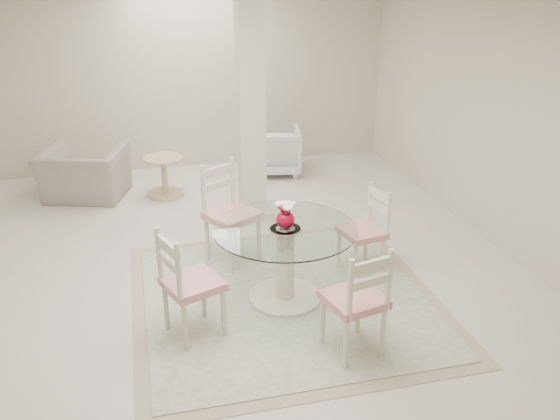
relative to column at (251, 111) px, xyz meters
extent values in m
plane|color=silver|center=(-0.50, -1.30, -1.35)|extent=(7.00, 7.00, 0.00)
cube|color=beige|center=(-0.50, 2.20, 0.00)|extent=(6.00, 0.02, 2.70)
cube|color=beige|center=(-0.50, -4.80, 0.00)|extent=(6.00, 0.02, 2.70)
cube|color=beige|center=(2.50, -1.30, 0.00)|extent=(0.02, 7.00, 2.70)
cube|color=beige|center=(0.00, 0.00, 0.00)|extent=(0.30, 0.30, 2.70)
cube|color=tan|center=(-0.09, -1.98, -1.35)|extent=(2.85, 2.85, 0.01)
cube|color=beige|center=(-0.09, -1.98, -1.34)|extent=(2.60, 2.60, 0.01)
cylinder|color=beige|center=(-0.09, -1.98, -1.32)|extent=(0.69, 0.69, 0.05)
cylinder|color=beige|center=(-0.09, -1.98, -0.96)|extent=(0.17, 0.17, 0.71)
cylinder|color=beige|center=(-0.09, -1.98, -0.62)|extent=(0.28, 0.28, 0.03)
cylinder|color=white|center=(-0.09, -1.98, -0.60)|extent=(1.31, 1.31, 0.01)
ellipsoid|color=#9C041D|center=(-0.09, -1.98, -0.51)|extent=(0.17, 0.17, 0.16)
cylinder|color=#9C041D|center=(-0.09, -1.98, -0.41)|extent=(0.09, 0.09, 0.05)
cylinder|color=#9C041D|center=(-0.09, -1.98, -0.38)|extent=(0.15, 0.15, 0.02)
ellipsoid|color=white|center=(-0.09, -1.98, -0.36)|extent=(0.10, 0.10, 0.04)
ellipsoid|color=white|center=(-0.03, -1.96, -0.37)|extent=(0.10, 0.10, 0.04)
ellipsoid|color=white|center=(-0.13, -1.95, -0.37)|extent=(0.10, 0.10, 0.04)
ellipsoid|color=white|center=(-0.08, -2.03, -0.38)|extent=(0.10, 0.10, 0.04)
cylinder|color=beige|center=(0.61, -1.50, -1.14)|extent=(0.04, 0.04, 0.42)
cylinder|color=beige|center=(0.67, -1.83, -1.14)|extent=(0.04, 0.04, 0.42)
cylinder|color=beige|center=(0.93, -1.44, -1.14)|extent=(0.04, 0.04, 0.42)
cylinder|color=beige|center=(0.99, -1.77, -1.14)|extent=(0.04, 0.04, 0.42)
cube|color=red|center=(0.80, -1.63, -0.90)|extent=(0.47, 0.47, 0.06)
cube|color=beige|center=(0.98, -1.60, -0.59)|extent=(0.11, 0.37, 0.49)
cylinder|color=beige|center=(-0.50, -1.36, -1.10)|extent=(0.05, 0.05, 0.49)
cylinder|color=beige|center=(-0.16, -1.16, -1.10)|extent=(0.05, 0.05, 0.49)
cylinder|color=beige|center=(-0.69, -1.02, -1.10)|extent=(0.05, 0.05, 0.49)
cylinder|color=beige|center=(-0.36, -0.83, -1.10)|extent=(0.05, 0.05, 0.49)
cube|color=red|center=(-0.43, -1.09, -0.82)|extent=(0.65, 0.65, 0.08)
cube|color=beige|center=(-0.54, -0.90, -0.46)|extent=(0.40, 0.26, 0.58)
cylinder|color=beige|center=(-0.74, -2.42, -1.12)|extent=(0.04, 0.04, 0.46)
cylinder|color=beige|center=(-0.87, -2.09, -1.12)|extent=(0.04, 0.04, 0.46)
cylinder|color=beige|center=(-1.08, -2.55, -1.12)|extent=(0.04, 0.04, 0.46)
cylinder|color=beige|center=(-1.21, -2.22, -1.12)|extent=(0.04, 0.04, 0.46)
cube|color=red|center=(-0.97, -2.32, -0.85)|extent=(0.57, 0.57, 0.07)
cube|color=beige|center=(-1.16, -2.39, -0.52)|extent=(0.19, 0.39, 0.54)
cylinder|color=beige|center=(0.39, -2.65, -1.12)|extent=(0.04, 0.04, 0.45)
cylinder|color=beige|center=(0.04, -2.73, -1.12)|extent=(0.04, 0.04, 0.45)
cylinder|color=beige|center=(0.47, -2.99, -1.12)|extent=(0.04, 0.04, 0.45)
cylinder|color=beige|center=(0.13, -3.08, -1.12)|extent=(0.04, 0.04, 0.45)
cube|color=#B41B13|center=(0.26, -2.86, -0.86)|extent=(0.52, 0.52, 0.07)
cube|color=beige|center=(0.30, -3.05, -0.53)|extent=(0.39, 0.13, 0.53)
imported|color=gray|center=(-2.05, 1.20, -1.01)|extent=(1.28, 1.19, 0.68)
imported|color=silver|center=(0.66, 1.56, -1.01)|extent=(0.86, 0.88, 0.69)
cylinder|color=#CDB57E|center=(-1.01, 1.01, -1.33)|extent=(0.50, 0.50, 0.04)
cylinder|color=#CDB57E|center=(-1.01, 1.01, -1.08)|extent=(0.07, 0.07, 0.48)
cylinder|color=#CDB57E|center=(-1.01, 1.01, -0.82)|extent=(0.52, 0.52, 0.03)
camera|label=1|loc=(-1.29, -6.67, 1.67)|focal=38.00mm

